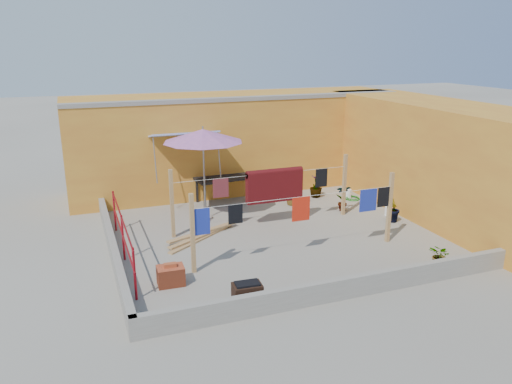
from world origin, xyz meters
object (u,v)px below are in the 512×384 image
patio_umbrella (203,136)px  white_basin (400,275)px  outdoor_table (223,179)px  plant_back_a (293,194)px  green_hose (353,198)px  brick_stack (171,275)px  brazier (247,295)px  water_jug_b (348,193)px  water_jug_a (388,211)px

patio_umbrella → white_basin: size_ratio=6.27×
outdoor_table → plant_back_a: (1.93, -1.01, -0.39)m
outdoor_table → green_hose: bearing=-16.8°
brick_stack → brazier: (1.19, -1.39, 0.03)m
brazier → outdoor_table: bearing=76.9°
water_jug_b → green_hose: bearing=-74.8°
outdoor_table → brazier: (-1.49, -6.39, -0.49)m
patio_umbrella → water_jug_b: size_ratio=8.56×
brick_stack → green_hose: (6.64, 3.80, -0.18)m
brick_stack → brazier: size_ratio=0.99×
patio_umbrella → water_jug_b: (4.86, 0.31, -2.24)m
brazier → water_jug_b: 7.63m
outdoor_table → white_basin: outdoor_table is taller
outdoor_table → green_hose: 4.20m
brazier → green_hose: (5.45, 5.20, -0.21)m
brazier → white_basin: brazier is taller
patio_umbrella → plant_back_a: (2.88, 0.30, -2.04)m
white_basin → water_jug_a: 4.08m
patio_umbrella → brazier: 5.54m
outdoor_table → green_hose: size_ratio=3.90×
brick_stack → water_jug_b: (6.59, 4.00, -0.07)m
outdoor_table → green_hose: outdoor_table is taller
water_jug_a → plant_back_a: size_ratio=0.45×
patio_umbrella → white_basin: patio_umbrella is taller
water_jug_a → water_jug_b: water_jug_b is taller
brick_stack → water_jug_a: size_ratio=1.84×
water_jug_b → white_basin: bearing=-109.6°
water_jug_b → plant_back_a: size_ratio=0.47×
white_basin → water_jug_a: water_jug_a is taller
white_basin → plant_back_a: (-0.06, 5.38, 0.30)m
outdoor_table → water_jug_a: bearing=-35.3°
brazier → plant_back_a: bearing=57.6°
brick_stack → green_hose: 7.66m
outdoor_table → plant_back_a: 2.21m
brick_stack → patio_umbrella: bearing=64.9°
patio_umbrella → brazier: patio_umbrella is taller
white_basin → green_hose: 5.56m
water_jug_b → green_hose: 0.23m
brazier → white_basin: size_ratio=1.31×
patio_umbrella → brick_stack: bearing=-115.1°
brazier → green_hose: brazier is taller
patio_umbrella → plant_back_a: patio_umbrella is taller
white_basin → water_jug_a: (2.12, 3.48, 0.10)m
brick_stack → white_basin: size_ratio=1.30×
patio_umbrella → outdoor_table: bearing=54.2°
outdoor_table → brick_stack: bearing=-118.2°
outdoor_table → water_jug_a: outdoor_table is taller
outdoor_table → plant_back_a: size_ratio=2.63×
patio_umbrella → water_jug_b: patio_umbrella is taller
white_basin → green_hose: (1.97, 5.20, -0.01)m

